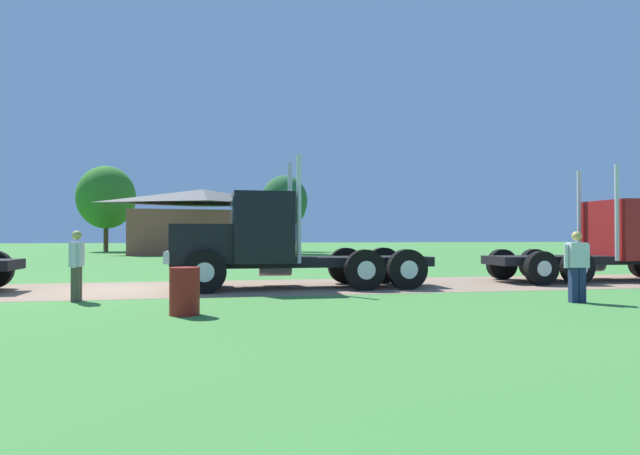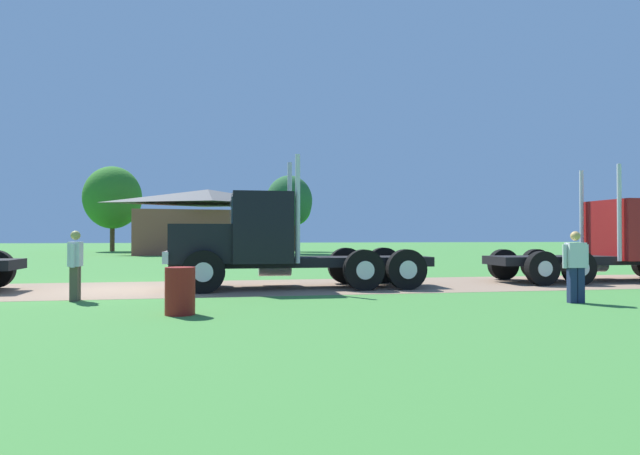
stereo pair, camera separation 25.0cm
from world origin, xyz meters
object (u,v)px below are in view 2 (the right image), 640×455
truck_foreground_white (265,244)px  visitor_standing_near (576,265)px  shed_building (208,223)px  steel_barrel (180,291)px  visitor_walking_mid (75,263)px  truck_near_right (630,243)px

truck_foreground_white → visitor_standing_near: 8.26m
visitor_standing_near → shed_building: size_ratio=0.13×
steel_barrel → shed_building: size_ratio=0.07×
visitor_standing_near → visitor_walking_mid: (-11.37, 2.50, 0.02)m
truck_foreground_white → visitor_walking_mid: truck_foreground_white is taller
truck_foreground_white → visitor_standing_near: bearing=-35.5°
truck_foreground_white → truck_near_right: size_ratio=0.96×
truck_foreground_white → visitor_standing_near: size_ratio=4.72×
truck_near_right → visitor_standing_near: truck_near_right is taller
truck_near_right → shed_building: 33.72m
steel_barrel → shed_building: bearing=90.2°
visitor_standing_near → visitor_walking_mid: bearing=167.6°
visitor_walking_mid → shed_building: shed_building is taller
steel_barrel → visitor_walking_mid: bearing=132.9°
truck_near_right → steel_barrel: 15.62m
truck_near_right → shed_building: (-14.68, 30.33, 1.31)m
truck_foreground_white → truck_near_right: 12.52m
visitor_standing_near → shed_building: (-8.89, 35.57, 1.72)m
visitor_standing_near → shed_building: shed_building is taller
steel_barrel → visitor_standing_near: bearing=1.8°
visitor_walking_mid → steel_barrel: bearing=-47.1°
truck_foreground_white → truck_near_right: truck_near_right is taller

